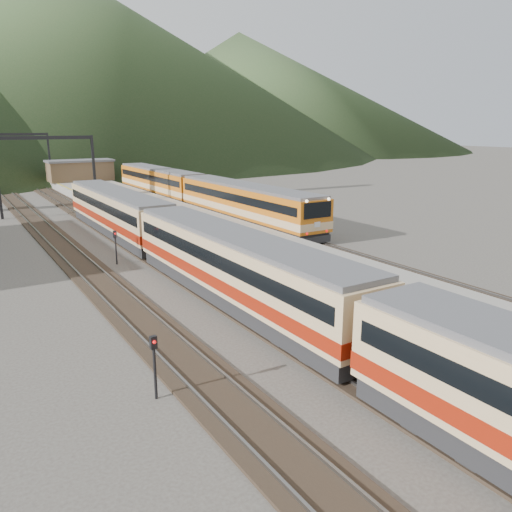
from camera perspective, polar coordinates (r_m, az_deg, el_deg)
track_main at (r=42.32m, az=-14.82°, el=2.06°), size 2.60×200.00×0.23m
track_far at (r=41.18m, az=-21.45°, el=1.19°), size 2.60×200.00×0.23m
track_second at (r=46.90m, az=-1.31°, el=3.74°), size 2.60×200.00×0.23m
platform at (r=42.37m, az=-6.80°, el=3.06°), size 8.00×100.00×1.00m
gantry_near at (r=55.47m, az=-22.83°, el=10.06°), size 9.55×0.25×8.00m
gantry_far at (r=80.20m, az=-25.93°, el=10.81°), size 9.55×0.25×8.00m
station_shed at (r=79.83m, az=-19.44°, el=9.24°), size 9.40×4.40×3.10m
hill_b at (r=235.16m, az=-23.02°, el=20.51°), size 220.00×220.00×75.00m
hill_c at (r=243.06m, az=-1.91°, el=18.40°), size 160.00×160.00×50.00m
main_train at (r=25.33m, az=-2.40°, el=-1.25°), size 2.88×59.18×3.52m
second_train at (r=55.84m, az=-6.93°, el=7.54°), size 3.13×42.58×3.82m
short_signal_b at (r=34.14m, az=-15.76°, el=1.46°), size 0.27×0.24×2.27m
short_signal_c at (r=17.15m, az=-11.55°, el=-11.44°), size 0.23×0.17×2.27m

